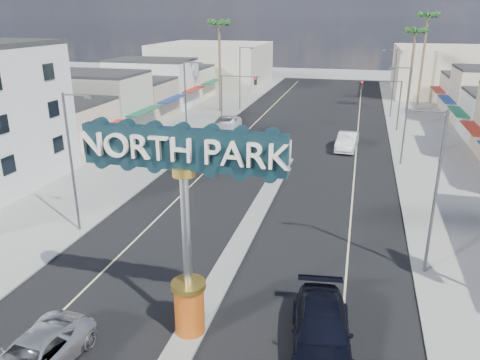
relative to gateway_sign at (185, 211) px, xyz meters
The scene contains 25 objects.
ground 28.64m from the gateway_sign, 90.00° to the left, with size 160.00×160.00×0.00m, color gray.
road 28.64m from the gateway_sign, 90.00° to the left, with size 20.00×120.00×0.01m, color black.
median_island 13.37m from the gateway_sign, 90.00° to the left, with size 1.30×30.00×0.16m, color gray.
sidewalk_left 31.87m from the gateway_sign, 116.55° to the left, with size 8.00×120.00×0.12m, color gray.
sidewalk_right 31.87m from the gateway_sign, 63.45° to the left, with size 8.00×120.00×0.12m, color gray.
storefront_row_left 47.62m from the gateway_sign, 120.33° to the left, with size 12.00×42.00×6.00m, color beige.
backdrop_far_left 76.29m from the gateway_sign, 106.77° to the left, with size 20.00×20.00×8.00m, color #B7B29E.
backdrop_far_right 76.29m from the gateway_sign, 73.23° to the left, with size 20.00×20.00×8.00m, color beige.
gateway_sign is the anchor object (origin of this frame).
traffic_signal_left 43.04m from the gateway_sign, 102.33° to the left, with size 5.09×0.45×6.00m.
traffic_signal_right 43.04m from the gateway_sign, 77.67° to the left, with size 5.09×0.45×6.00m.
streetlight_l_near 13.19m from the gateway_sign, 142.45° to the left, with size 2.03×0.22×9.00m.
streetlight_l_mid 29.91m from the gateway_sign, 110.42° to the left, with size 2.03×0.22×9.00m.
streetlight_l_far 51.10m from the gateway_sign, 101.78° to the left, with size 2.03×0.22×9.00m.
streetlight_r_near 13.19m from the gateway_sign, 37.55° to the left, with size 2.03×0.22×9.00m.
streetlight_r_mid 29.91m from the gateway_sign, 69.58° to the left, with size 2.03×0.22×9.00m.
streetlight_r_far 51.10m from the gateway_sign, 78.22° to the left, with size 2.03×0.22×9.00m.
palm_left_far 50.06m from the gateway_sign, 105.15° to the left, with size 2.60×2.60×13.10m.
palm_right_mid 55.76m from the gateway_sign, 76.47° to the left, with size 2.60×2.60×12.10m.
palm_right_far 62.20m from the gateway_sign, 75.97° to the left, with size 2.60×2.60×14.10m.
suv_left 8.18m from the gateway_sign, 142.93° to the right, with size 2.54×5.50×1.53m, color silver.
suv_right 7.61m from the gateway_sign, ahead, with size 2.47×6.09×1.77m, color black.
car_parked_left 27.07m from the gateway_sign, 109.18° to the left, with size 1.89×4.70×1.60m, color slate.
car_parked_right 32.99m from the gateway_sign, 80.29° to the left, with size 1.90×5.44×1.79m, color silver.
city_bus 28.88m from the gateway_sign, 103.86° to the left, with size 2.49×10.63×2.96m, color white.
Camera 1 is at (6.43, -14.17, 13.40)m, focal length 35.00 mm.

